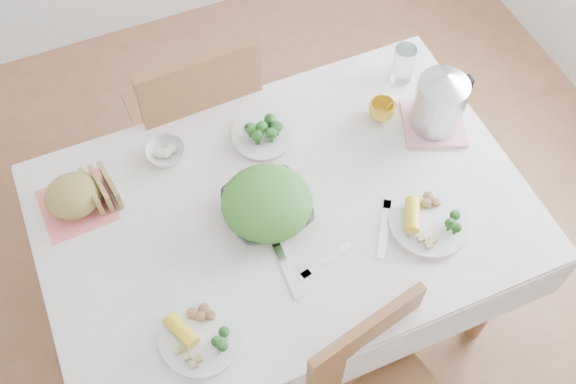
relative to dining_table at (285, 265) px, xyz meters
name	(u,v)px	position (x,y,z in m)	size (l,w,h in m)	color
floor	(285,306)	(0.00, 0.00, -0.38)	(3.60, 3.60, 0.00)	brown
dining_table	(285,265)	(0.00, 0.00, 0.00)	(1.40, 0.90, 0.75)	brown
tablecloth	(285,210)	(0.00, 0.00, 0.38)	(1.50, 1.00, 0.01)	white
chair_far	(193,119)	(-0.10, 0.69, 0.09)	(0.45, 0.45, 0.99)	brown
salad_bowl	(267,208)	(-0.06, 0.01, 0.42)	(0.26, 0.26, 0.06)	white
dinner_plate_left	(201,337)	(-0.38, -0.30, 0.40)	(0.23, 0.23, 0.02)	white
dinner_plate_right	(429,223)	(0.38, -0.22, 0.40)	(0.25, 0.25, 0.02)	white
broccoli_plate	(262,136)	(0.04, 0.29, 0.40)	(0.21, 0.21, 0.02)	beige
napkin	(77,205)	(-0.59, 0.27, 0.39)	(0.21, 0.21, 0.00)	#FD6D68
bread_loaf	(72,195)	(-0.59, 0.27, 0.45)	(0.17, 0.16, 0.10)	olive
fruit_bowl	(166,153)	(-0.28, 0.34, 0.41)	(0.13, 0.13, 0.04)	white
yellow_mug	(382,110)	(0.44, 0.21, 0.42)	(0.09, 0.09, 0.07)	gold
glass_tumbler	(403,65)	(0.59, 0.34, 0.45)	(0.07, 0.07, 0.14)	white
pink_tray	(433,124)	(0.59, 0.11, 0.40)	(0.20, 0.20, 0.02)	pink
electric_kettle	(440,102)	(0.59, 0.11, 0.51)	(0.17, 0.17, 0.23)	#B2B5BA
fork_left	(286,267)	(-0.08, -0.19, 0.39)	(0.03, 0.22, 0.00)	silver
fork_right	(384,229)	(0.25, -0.18, 0.39)	(0.02, 0.21, 0.00)	silver
knife	(327,260)	(0.05, -0.21, 0.39)	(0.02, 0.18, 0.00)	silver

